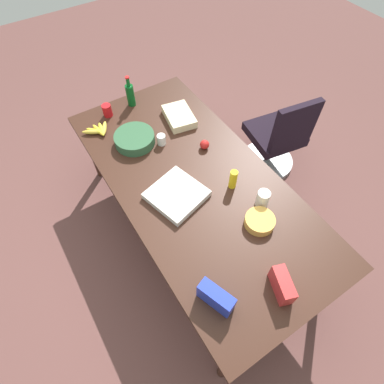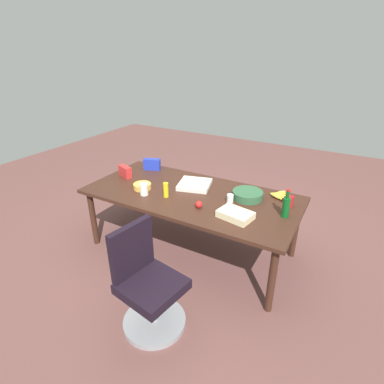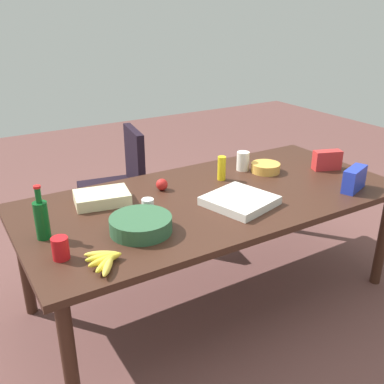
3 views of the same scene
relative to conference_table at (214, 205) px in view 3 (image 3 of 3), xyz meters
name	(u,v)px [view 3 (image 3 of 3)]	position (x,y,z in m)	size (l,w,h in m)	color
ground_plane	(212,296)	(0.00, 0.00, -0.70)	(10.00, 10.00, 0.00)	brown
conference_table	(214,205)	(0.00, 0.00, 0.00)	(2.40, 1.13, 0.76)	#3B2017
office_chair	(117,198)	(0.22, -1.13, -0.33)	(0.56, 0.56, 0.95)	gray
wine_bottle	(42,219)	(1.05, 0.00, 0.17)	(0.07, 0.07, 0.29)	#0D501D
paper_cup	(148,206)	(0.47, 0.02, 0.11)	(0.07, 0.07, 0.09)	white
apple_red	(162,185)	(0.24, -0.25, 0.10)	(0.08, 0.08, 0.08)	red
sheet_cake	(102,198)	(0.64, -0.26, 0.10)	(0.32, 0.22, 0.07)	beige
pizza_box	(240,201)	(-0.06, 0.19, 0.09)	(0.36, 0.36, 0.05)	silver
chip_bag_blue	(354,179)	(-0.82, 0.39, 0.14)	(0.22, 0.08, 0.15)	#2337B9
mayo_jar	(243,161)	(-0.44, -0.28, 0.13)	(0.09, 0.09, 0.14)	white
salad_bowl	(141,224)	(0.60, 0.20, 0.11)	(0.33, 0.33, 0.08)	#2F5A39
banana_bunch	(105,260)	(0.88, 0.40, 0.09)	(0.18, 0.24, 0.04)	gold
chip_bag_red	(327,160)	(-0.97, 0.02, 0.13)	(0.20, 0.08, 0.14)	red
chip_bowl	(266,168)	(-0.56, -0.17, 0.10)	(0.21, 0.21, 0.06)	gold
red_solo_cup	(60,248)	(1.03, 0.25, 0.12)	(0.08, 0.08, 0.11)	red
mustard_bottle	(222,168)	(-0.20, -0.21, 0.15)	(0.06, 0.06, 0.17)	yellow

